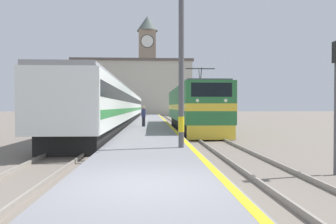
# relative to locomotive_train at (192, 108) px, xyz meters

# --- Properties ---
(ground_plane) EXTENTS (200.00, 200.00, 0.00)m
(ground_plane) POSITION_rel_locomotive_train_xyz_m (-3.50, 10.01, -1.86)
(ground_plane) COLOR #70665B
(platform) EXTENTS (3.65, 140.00, 0.38)m
(platform) POSITION_rel_locomotive_train_xyz_m (-3.50, 5.01, -1.67)
(platform) COLOR slate
(platform) RESTS_ON ground
(rail_track_near) EXTENTS (2.83, 140.00, 0.16)m
(rail_track_near) POSITION_rel_locomotive_train_xyz_m (0.00, 5.01, -1.83)
(rail_track_near) COLOR #70665B
(rail_track_near) RESTS_ON ground
(rail_track_far) EXTENTS (2.84, 140.00, 0.16)m
(rail_track_far) POSITION_rel_locomotive_train_xyz_m (-6.72, 5.01, -1.83)
(rail_track_far) COLOR #70665B
(rail_track_far) RESTS_ON ground
(locomotive_train) EXTENTS (2.92, 17.16, 4.61)m
(locomotive_train) POSITION_rel_locomotive_train_xyz_m (0.00, 0.00, 0.00)
(locomotive_train) COLOR black
(locomotive_train) RESTS_ON ground
(passenger_train) EXTENTS (2.92, 51.03, 3.62)m
(passenger_train) POSITION_rel_locomotive_train_xyz_m (-6.72, 10.58, 0.10)
(passenger_train) COLOR black
(passenger_train) RESTS_ON ground
(catenary_mast) EXTENTS (2.52, 0.23, 8.41)m
(catenary_mast) POSITION_rel_locomotive_train_xyz_m (-2.11, -14.05, 2.79)
(catenary_mast) COLOR #4C4C51
(catenary_mast) RESTS_ON platform
(person_on_platform) EXTENTS (0.34, 0.34, 1.61)m
(person_on_platform) POSITION_rel_locomotive_train_xyz_m (-3.99, -0.54, -0.64)
(person_on_platform) COLOR #23232D
(person_on_platform) RESTS_ON platform
(clock_tower) EXTENTS (5.19, 5.19, 24.44)m
(clock_tower) POSITION_rel_locomotive_train_xyz_m (-4.29, 54.85, 11.19)
(clock_tower) COLOR gray
(clock_tower) RESTS_ON ground
(station_building) EXTENTS (25.31, 8.34, 11.91)m
(station_building) POSITION_rel_locomotive_train_xyz_m (-7.23, 44.40, 4.12)
(station_building) COLOR #B7B2A3
(station_building) RESTS_ON ground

